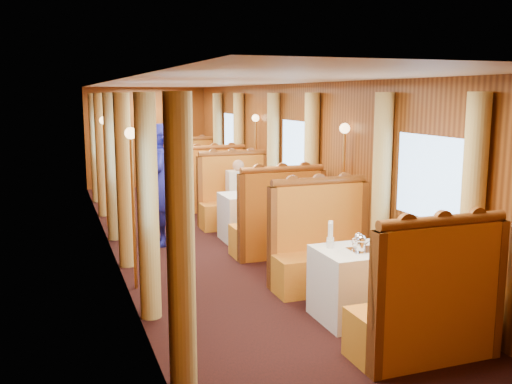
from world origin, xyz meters
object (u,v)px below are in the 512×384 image
banquette_near_aft (323,254)px  tea_tray (366,250)px  rose_vase_mid (254,183)px  steward (159,185)px  fruit_plate (397,248)px  teapot_back (358,242)px  banquette_far_fwd (213,190)px  banquette_mid_fwd (278,227)px  table_far (201,185)px  banquette_near_fwd (426,313)px  table_mid (254,217)px  teapot_left (361,246)px  banquette_far_aft (190,176)px  table_near (367,283)px  passenger (239,187)px  teapot_right (377,246)px  rose_vase_far (201,159)px  banquette_mid_aft (235,203)px

banquette_near_aft → tea_tray: 1.13m
rose_vase_mid → steward: 1.50m
fruit_plate → rose_vase_mid: 3.61m
teapot_back → banquette_far_fwd: bearing=90.1°
banquette_mid_fwd → table_far: 4.51m
banquette_near_fwd → table_mid: size_ratio=1.28×
fruit_plate → rose_vase_mid: (-0.28, 3.60, 0.16)m
banquette_mid_fwd → banquette_far_fwd: bearing=90.0°
teapot_back → fruit_plate: bearing=-33.3°
banquette_near_fwd → steward: bearing=107.7°
teapot_left → steward: bearing=109.5°
banquette_near_aft → banquette_far_aft: bearing=90.0°
banquette_near_aft → teapot_back: (-0.06, -0.93, 0.38)m
teapot_left → table_near: bearing=35.9°
teapot_left → steward: size_ratio=0.09×
table_near → passenger: (-0.00, 4.29, 0.37)m
banquette_mid_fwd → steward: size_ratio=0.71×
table_near → tea_tray: 0.39m
banquette_near_fwd → teapot_right: (0.01, 0.87, 0.39)m
banquette_far_fwd → banquette_far_aft: (0.00, 2.03, 0.00)m
banquette_far_aft → teapot_back: banquette_far_aft is taller
banquette_far_fwd → rose_vase_far: bearing=88.6°
banquette_near_fwd → teapot_left: bearing=99.3°
banquette_near_aft → table_mid: bearing=90.0°
tea_tray → fruit_plate: 0.33m
steward → fruit_plate: bearing=32.3°
rose_vase_mid → passenger: 0.85m
banquette_far_fwd → rose_vase_far: banquette_far_fwd is taller
banquette_near_aft → rose_vase_mid: bearing=90.4°
banquette_near_fwd → rose_vase_far: banquette_near_fwd is taller
teapot_back → fruit_plate: teapot_back is taller
banquette_near_aft → tea_tray: size_ratio=3.94×
banquette_far_aft → banquette_mid_aft: bearing=-90.0°
teapot_back → table_far: bearing=90.2°
banquette_near_fwd → teapot_right: 0.95m
table_far → passenger: 2.73m
banquette_mid_aft → banquette_far_aft: 3.50m
banquette_far_fwd → steward: size_ratio=0.71×
table_near → table_far: same height
passenger → banquette_far_aft: bearing=90.0°
banquette_near_aft → table_mid: 2.49m
table_far → banquette_mid_fwd: bearing=-90.0°
banquette_near_aft → fruit_plate: bearing=-77.1°
steward → passenger: steward is taller
passenger → teapot_right: bearing=-89.8°
teapot_left → banquette_mid_fwd: bearing=86.5°
banquette_mid_fwd → teapot_left: banquette_mid_fwd is taller
banquette_mid_fwd → table_far: bearing=90.0°
banquette_mid_aft → table_near: bearing=-90.0°
teapot_left → fruit_plate: teapot_left is taller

